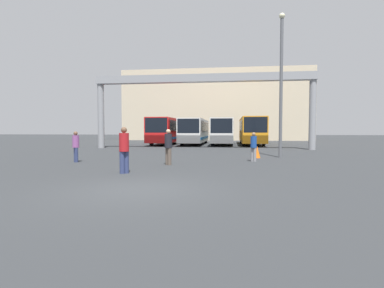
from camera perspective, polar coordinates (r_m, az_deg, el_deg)
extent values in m
plane|color=#2D3033|center=(8.95, -10.23, -8.59)|extent=(200.00, 200.00, 0.00)
cube|color=beige|center=(55.70, 4.73, 7.04)|extent=(31.99, 12.00, 11.95)
cylinder|color=gray|center=(30.14, -16.95, 5.07)|extent=(0.60, 0.60, 6.11)
cylinder|color=gray|center=(28.35, 21.97, 5.15)|extent=(0.60, 0.60, 6.11)
cube|color=gray|center=(27.96, 1.90, 12.41)|extent=(20.08, 0.80, 0.70)
cube|color=red|center=(36.59, -4.80, 2.66)|extent=(2.59, 10.61, 2.76)
cube|color=black|center=(31.45, -6.86, 3.57)|extent=(2.38, 0.06, 1.55)
cube|color=black|center=(36.59, -4.81, 3.46)|extent=(2.62, 9.02, 1.16)
cube|color=#1966B2|center=(36.60, -4.80, 1.28)|extent=(2.62, 10.08, 0.24)
cylinder|color=black|center=(33.99, -7.73, 0.61)|extent=(0.28, 1.04, 1.04)
cylinder|color=black|center=(33.47, -3.98, 0.59)|extent=(0.28, 1.04, 1.04)
cylinder|color=black|center=(39.75, -5.48, 0.92)|extent=(0.28, 1.04, 1.04)
cylinder|color=black|center=(39.31, -2.26, 0.91)|extent=(0.28, 1.04, 1.04)
cube|color=silver|center=(36.30, 0.54, 2.59)|extent=(2.48, 11.18, 2.65)
cube|color=black|center=(30.78, -0.71, 3.47)|extent=(2.28, 0.06, 1.49)
cube|color=black|center=(36.31, 0.54, 3.35)|extent=(2.51, 9.51, 1.11)
cube|color=#1966B2|center=(36.32, 0.54, 1.25)|extent=(2.51, 10.63, 0.24)
cylinder|color=black|center=(33.38, -1.95, 0.51)|extent=(0.28, 0.95, 0.95)
cylinder|color=black|center=(33.10, 1.75, 0.49)|extent=(0.28, 0.95, 0.95)
cylinder|color=black|center=(39.57, -0.46, 0.86)|extent=(0.28, 0.95, 0.95)
cylinder|color=black|center=(39.33, 2.66, 0.84)|extent=(0.28, 0.95, 0.95)
cube|color=silver|center=(36.39, 5.93, 2.58)|extent=(2.41, 11.87, 2.67)
cube|color=black|center=(30.48, 5.63, 3.48)|extent=(2.21, 0.06, 1.49)
cube|color=black|center=(36.40, 5.93, 3.35)|extent=(2.44, 10.09, 1.12)
cube|color=#268C4C|center=(36.40, 5.92, 1.24)|extent=(2.44, 11.28, 0.24)
cylinder|color=black|center=(33.14, 3.96, 0.46)|extent=(0.28, 0.92, 0.92)
cylinder|color=black|center=(33.08, 7.57, 0.44)|extent=(0.28, 0.92, 0.92)
cylinder|color=black|center=(39.78, 4.55, 0.83)|extent=(0.28, 0.92, 0.92)
cylinder|color=black|center=(39.72, 7.55, 0.82)|extent=(0.28, 0.92, 0.92)
cube|color=orange|center=(36.77, 11.24, 2.65)|extent=(2.53, 12.49, 2.80)
cube|color=black|center=(30.57, 12.02, 3.61)|extent=(2.33, 0.06, 1.57)
cube|color=black|center=(36.77, 11.25, 3.45)|extent=(2.56, 10.62, 1.18)
cube|color=orange|center=(36.78, 11.23, 1.25)|extent=(2.56, 11.87, 0.24)
cylinder|color=black|center=(33.24, 9.72, 0.55)|extent=(0.28, 1.04, 1.04)
cylinder|color=black|center=(33.40, 13.51, 0.52)|extent=(0.28, 1.04, 1.04)
cylinder|color=black|center=(40.23, 9.33, 0.92)|extent=(0.28, 1.04, 1.04)
cylinder|color=black|center=(40.36, 12.47, 0.90)|extent=(0.28, 1.04, 1.04)
cylinder|color=brown|center=(14.90, -4.32, -2.40)|extent=(0.19, 0.19, 0.85)
cylinder|color=brown|center=(15.03, -4.71, -2.36)|extent=(0.19, 0.19, 0.85)
cylinder|color=black|center=(14.92, -4.53, 0.60)|extent=(0.37, 0.37, 0.71)
sphere|color=tan|center=(14.91, -4.54, 2.40)|extent=(0.23, 0.23, 0.23)
cylinder|color=navy|center=(17.47, -21.30, -1.92)|extent=(0.18, 0.18, 0.79)
cylinder|color=navy|center=(17.32, -21.16, -1.95)|extent=(0.18, 0.18, 0.79)
cylinder|color=#8C4C8C|center=(17.36, -21.27, 0.46)|extent=(0.35, 0.35, 0.66)
sphere|color=brown|center=(17.35, -21.30, 1.91)|extent=(0.21, 0.21, 0.21)
cylinder|color=gray|center=(16.95, 11.41, -1.97)|extent=(0.18, 0.18, 0.77)
cylinder|color=gray|center=(16.88, 11.86, -1.99)|extent=(0.18, 0.18, 0.77)
cylinder|color=navy|center=(16.87, 11.66, 0.40)|extent=(0.34, 0.34, 0.64)
sphere|color=#8C6647|center=(16.86, 11.67, 1.84)|extent=(0.21, 0.21, 0.21)
cylinder|color=navy|center=(12.36, -12.40, -3.42)|extent=(0.20, 0.20, 0.89)
cylinder|color=navy|center=(12.30, -13.16, -3.46)|extent=(0.20, 0.20, 0.89)
cylinder|color=#A5191E|center=(12.27, -12.82, 0.34)|extent=(0.39, 0.39, 0.74)
sphere|color=brown|center=(12.26, -12.84, 2.62)|extent=(0.24, 0.24, 0.24)
cone|color=orange|center=(19.08, 12.30, -1.51)|extent=(0.40, 0.40, 0.74)
cylinder|color=#595B60|center=(19.89, 16.60, 10.07)|extent=(0.20, 0.20, 8.68)
sphere|color=beige|center=(20.96, 16.78, 22.33)|extent=(0.36, 0.36, 0.36)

